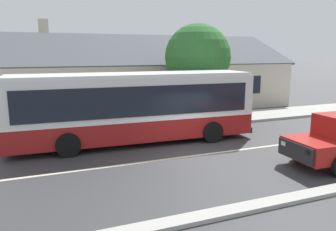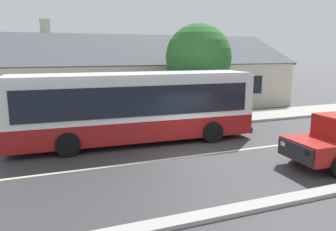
{
  "view_description": "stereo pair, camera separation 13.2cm",
  "coord_description": "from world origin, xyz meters",
  "px_view_note": "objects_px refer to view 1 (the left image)",
  "views": [
    {
      "loc": [
        -6.12,
        -11.57,
        4.2
      ],
      "look_at": [
        -0.47,
        2.55,
        1.24
      ],
      "focal_mm": 35.0,
      "sensor_mm": 36.0,
      "label": 1
    },
    {
      "loc": [
        -6.0,
        -11.62,
        4.2
      ],
      "look_at": [
        -0.47,
        2.55,
        1.24
      ],
      "focal_mm": 35.0,
      "sensor_mm": 36.0,
      "label": 2
    }
  ],
  "objects_px": {
    "bench_by_building": "(19,128)",
    "street_tree_primary": "(198,57)",
    "bench_down_street": "(113,120)",
    "transit_bus": "(134,106)"
  },
  "relations": [
    {
      "from": "bench_down_street",
      "to": "bench_by_building",
      "type": "bearing_deg",
      "value": -178.73
    },
    {
      "from": "street_tree_primary",
      "to": "bench_down_street",
      "type": "bearing_deg",
      "value": -167.48
    },
    {
      "from": "bench_by_building",
      "to": "street_tree_primary",
      "type": "relative_size",
      "value": 0.26
    },
    {
      "from": "transit_bus",
      "to": "street_tree_primary",
      "type": "bearing_deg",
      "value": 37.14
    },
    {
      "from": "transit_bus",
      "to": "bench_by_building",
      "type": "relative_size",
      "value": 7.28
    },
    {
      "from": "bench_down_street",
      "to": "street_tree_primary",
      "type": "relative_size",
      "value": 0.3
    },
    {
      "from": "transit_bus",
      "to": "street_tree_primary",
      "type": "relative_size",
      "value": 1.9
    },
    {
      "from": "transit_bus",
      "to": "bench_by_building",
      "type": "bearing_deg",
      "value": 152.75
    },
    {
      "from": "transit_bus",
      "to": "bench_down_street",
      "type": "relative_size",
      "value": 6.45
    },
    {
      "from": "bench_by_building",
      "to": "bench_down_street",
      "type": "bearing_deg",
      "value": 1.27
    }
  ]
}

